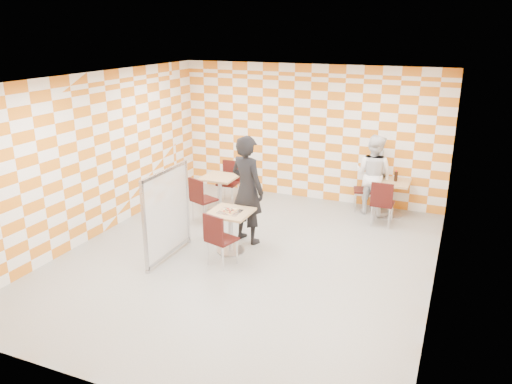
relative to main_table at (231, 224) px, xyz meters
The scene contains 15 objects.
room_shell 1.12m from the main_table, 45.92° to the left, with size 7.00×7.00×7.00m.
main_table is the anchor object (origin of this frame).
second_table 3.67m from the main_table, 51.40° to the left, with size 0.70×0.70×0.75m.
empty_table 2.11m from the main_table, 121.72° to the left, with size 0.70×0.70×0.75m.
chair_main_front 0.60m from the main_table, 83.95° to the right, with size 0.52×0.53×0.92m.
chair_second_front 3.11m from the main_table, 44.50° to the left, with size 0.42×0.43×0.92m.
chair_second_side 3.49m from the main_table, 58.83° to the left, with size 0.52×0.51×0.92m.
chair_empty_near 1.54m from the main_table, 138.48° to the left, with size 0.55×0.55×0.92m.
chair_empty_far 2.64m from the main_table, 115.98° to the left, with size 0.43×0.44×0.92m.
partition 1.10m from the main_table, 146.00° to the right, with size 0.08×1.38×1.55m.
man_dark 0.73m from the main_table, 82.23° to the left, with size 0.72×0.47×1.97m, color black.
man_white 3.47m from the main_table, 56.58° to the left, with size 0.82×0.64×1.68m, color white.
pizza_on_foil 0.26m from the main_table, 90.13° to the right, with size 0.40×0.40×0.04m.
sport_bottle 3.67m from the main_table, 53.56° to the left, with size 0.06×0.06×0.20m.
soda_bottle 3.75m from the main_table, 50.85° to the left, with size 0.07×0.07×0.23m.
Camera 1 is at (3.14, -7.02, 3.76)m, focal length 35.00 mm.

